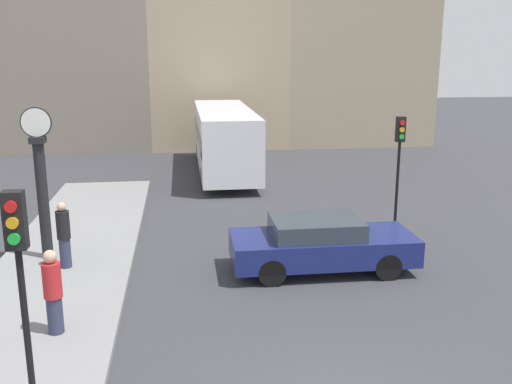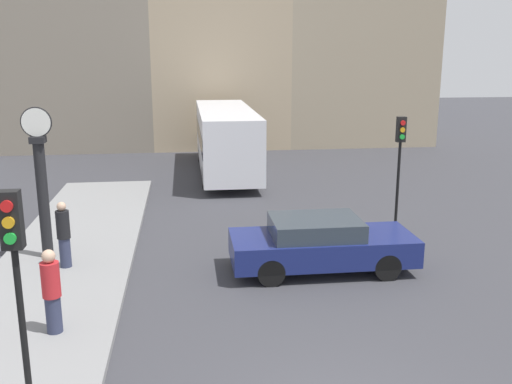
# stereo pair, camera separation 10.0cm
# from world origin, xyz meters

# --- Properties ---
(sidewalk_corner) EXTENTS (3.45, 18.86, 0.15)m
(sidewalk_corner) POSITION_xyz_m (-5.36, 7.43, 0.07)
(sidewalk_corner) COLOR gray
(sidewalk_corner) RESTS_ON ground_plane
(sedan_car) EXTENTS (4.63, 1.87, 1.39)m
(sedan_car) POSITION_xyz_m (1.17, 6.40, 0.72)
(sedan_car) COLOR navy
(sedan_car) RESTS_ON ground_plane
(bus_distant) EXTENTS (2.40, 9.61, 2.95)m
(bus_distant) POSITION_xyz_m (-0.33, 18.77, 1.68)
(bus_distant) COLOR silver
(bus_distant) RESTS_ON ground_plane
(traffic_light_near) EXTENTS (0.26, 0.24, 3.61)m
(traffic_light_near) POSITION_xyz_m (-4.37, 0.24, 2.74)
(traffic_light_near) COLOR black
(traffic_light_near) RESTS_ON sidewalk_corner
(traffic_light_far) EXTENTS (0.26, 0.24, 3.55)m
(traffic_light_far) POSITION_xyz_m (4.30, 9.41, 2.55)
(traffic_light_far) COLOR black
(traffic_light_far) RESTS_ON ground_plane
(street_clock) EXTENTS (0.77, 0.37, 3.96)m
(street_clock) POSITION_xyz_m (-5.87, 7.91, 2.12)
(street_clock) COLOR black
(street_clock) RESTS_ON sidewalk_corner
(pedestrian_red_top) EXTENTS (0.35, 0.35, 1.69)m
(pedestrian_red_top) POSITION_xyz_m (-4.78, 3.53, 1.00)
(pedestrian_red_top) COLOR #2D334C
(pedestrian_red_top) RESTS_ON sidewalk_corner
(pedestrian_black_jacket) EXTENTS (0.33, 0.33, 1.70)m
(pedestrian_black_jacket) POSITION_xyz_m (-5.24, 7.07, 1.00)
(pedestrian_black_jacket) COLOR #2D334C
(pedestrian_black_jacket) RESTS_ON sidewalk_corner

